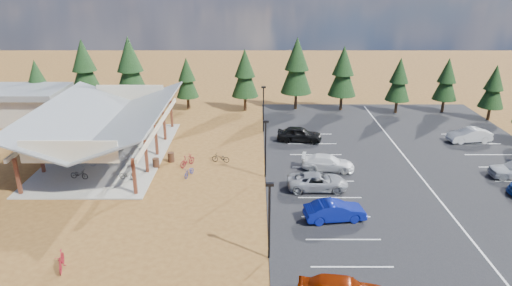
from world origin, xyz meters
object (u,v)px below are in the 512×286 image
at_px(trash_bin_1, 171,157).
at_px(bike_11, 61,261).
at_px(trash_bin_0, 156,163).
at_px(bike_1, 87,162).
at_px(bike_0, 79,174).
at_px(car_1, 335,211).
at_px(lamp_post_1, 266,145).
at_px(lamp_post_2, 263,106).
at_px(car_3, 328,163).
at_px(bike_3, 111,125).
at_px(bike_6, 127,140).
at_px(outbuilding, 18,104).
at_px(car_4, 299,134).
at_px(bike_2, 79,144).
at_px(lamp_post_0, 269,216).
at_px(bike_4, 128,175).
at_px(bike_14, 189,172).
at_px(bike_7, 139,125).
at_px(bike_pavilion, 106,117).
at_px(bike_5, 127,157).
at_px(bike_15, 187,160).
at_px(car_9, 469,135).
at_px(bike_16, 221,158).
at_px(car_2, 318,181).

xyz_separation_m(trash_bin_1, bike_11, (-3.65, -16.47, 0.11)).
height_order(trash_bin_0, bike_1, bike_1).
bearing_deg(trash_bin_0, bike_0, -156.75).
bearing_deg(car_1, lamp_post_1, 24.78).
relative_size(lamp_post_2, car_3, 1.10).
distance_m(bike_3, bike_6, 5.68).
xyz_separation_m(bike_3, car_3, (22.70, -11.06, 0.08)).
bearing_deg(outbuilding, car_4, -12.49).
distance_m(bike_2, car_1, 26.99).
bearing_deg(lamp_post_0, bike_11, -174.89).
distance_m(bike_1, car_1, 22.89).
distance_m(bike_1, bike_4, 5.19).
distance_m(bike_14, car_4, 13.49).
bearing_deg(bike_7, lamp_post_2, -81.42).
bearing_deg(bike_14, bike_pavilion, 169.28).
bearing_deg(bike_6, car_4, -76.75).
relative_size(outbuilding, lamp_post_0, 2.14).
relative_size(bike_pavilion, bike_3, 10.77).
relative_size(bike_0, car_1, 0.36).
relative_size(outbuilding, bike_11, 5.94).
bearing_deg(bike_6, bike_1, 170.11).
bearing_deg(bike_1, bike_7, -17.50).
bearing_deg(lamp_post_0, bike_5, 130.27).
bearing_deg(bike_15, car_4, -114.12).
height_order(bike_pavilion, car_9, bike_pavilion).
relative_size(bike_6, bike_7, 1.06).
bearing_deg(bike_2, lamp_post_2, -73.02).
bearing_deg(bike_1, bike_14, -106.64).
height_order(bike_2, bike_14, bike_2).
height_order(trash_bin_0, bike_7, bike_7).
xyz_separation_m(bike_pavilion, bike_14, (8.39, -4.91, -3.40)).
relative_size(bike_3, bike_14, 1.11).
bearing_deg(bike_7, lamp_post_1, -121.69).
bearing_deg(bike_1, bike_16, -89.51).
bearing_deg(bike_0, car_2, -85.38).
relative_size(outbuilding, lamp_post_1, 2.14).
relative_size(outbuilding, bike_1, 7.20).
distance_m(lamp_post_1, bike_7, 18.71).
bearing_deg(lamp_post_1, bike_4, -175.88).
bearing_deg(lamp_post_1, bike_3, 143.85).
height_order(lamp_post_2, bike_11, lamp_post_2).
distance_m(bike_3, car_1, 29.58).
bearing_deg(lamp_post_2, bike_7, 178.70).
bearing_deg(bike_1, car_9, -85.47).
bearing_deg(bike_16, bike_15, -61.20).
height_order(trash_bin_1, bike_6, bike_6).
height_order(car_2, car_4, car_4).
height_order(lamp_post_2, bike_4, lamp_post_2).
xyz_separation_m(outbuilding, bike_5, (16.12, -12.79, -1.47)).
height_order(bike_1, car_3, car_3).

